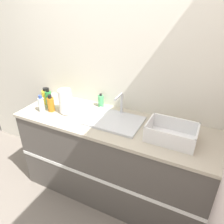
{
  "coord_description": "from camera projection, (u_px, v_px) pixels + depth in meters",
  "views": [
    {
      "loc": [
        0.75,
        -1.26,
        1.95
      ],
      "look_at": [
        0.0,
        0.27,
        1.03
      ],
      "focal_mm": 35.0,
      "sensor_mm": 36.0,
      "label": 1
    }
  ],
  "objects": [
    {
      "name": "bottle_amber",
      "position": [
        51.0,
        104.0,
        2.17
      ],
      "size": [
        0.07,
        0.07,
        0.17
      ],
      "color": "#B26B19",
      "rests_on": "counter_cabinet"
    },
    {
      "name": "dish_rack",
      "position": [
        171.0,
        134.0,
        1.75
      ],
      "size": [
        0.39,
        0.26,
        0.14
      ],
      "color": "white",
      "rests_on": "counter_cabinet"
    },
    {
      "name": "ground_plane",
      "position": [
        100.0,
        211.0,
        2.22
      ],
      "size": [
        12.0,
        12.0,
        0.0
      ],
      "primitive_type": "plane",
      "color": "slate"
    },
    {
      "name": "soap_dispenser",
      "position": [
        101.0,
        101.0,
        2.26
      ],
      "size": [
        0.06,
        0.06,
        0.15
      ],
      "color": "#4CB266",
      "rests_on": "counter_cabinet"
    },
    {
      "name": "sink",
      "position": [
        115.0,
        120.0,
        2.01
      ],
      "size": [
        0.5,
        0.36,
        0.23
      ],
      "color": "silver",
      "rests_on": "counter_cabinet"
    },
    {
      "name": "wall_back",
      "position": [
        128.0,
        71.0,
        2.08
      ],
      "size": [
        4.27,
        0.06,
        2.6
      ],
      "color": "beige",
      "rests_on": "ground_plane"
    },
    {
      "name": "counter_cabinet",
      "position": [
        113.0,
        160.0,
        2.23
      ],
      "size": [
        1.9,
        0.61,
        0.91
      ],
      "color": "#514C47",
      "rests_on": "ground_plane"
    },
    {
      "name": "bottle_yellow",
      "position": [
        46.0,
        97.0,
        2.32
      ],
      "size": [
        0.09,
        0.09,
        0.18
      ],
      "color": "yellow",
      "rests_on": "counter_cabinet"
    },
    {
      "name": "bottle_green",
      "position": [
        49.0,
        99.0,
        2.23
      ],
      "size": [
        0.06,
        0.06,
        0.22
      ],
      "color": "#2D8C3D",
      "rests_on": "counter_cabinet"
    },
    {
      "name": "bottle_clear",
      "position": [
        41.0,
        105.0,
        2.15
      ],
      "size": [
        0.06,
        0.06,
        0.18
      ],
      "color": "silver",
      "rests_on": "counter_cabinet"
    },
    {
      "name": "paper_towel_roll",
      "position": [
        65.0,
        101.0,
        2.11
      ],
      "size": [
        0.13,
        0.13,
        0.25
      ],
      "color": "#4C4C51",
      "rests_on": "counter_cabinet"
    }
  ]
}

